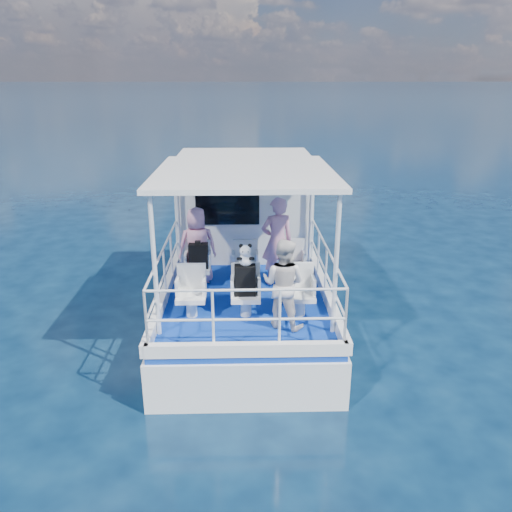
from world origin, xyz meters
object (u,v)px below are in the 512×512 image
Objects in this scene: passenger_port_fwd at (197,246)px; passenger_stbd_aft at (283,284)px; backpack_center at (245,280)px; panda at (245,255)px.

passenger_stbd_aft is at bearing 119.20° from passenger_port_fwd.
backpack_center is 1.41× the size of panda.
passenger_port_fwd is 2.88× the size of backpack_center.
passenger_stbd_aft is (1.49, -1.86, -0.02)m from passenger_port_fwd.
passenger_port_fwd reaches higher than passenger_stbd_aft.
backpack_center is at bearing -6.31° from passenger_stbd_aft.
passenger_port_fwd reaches higher than panda.
passenger_port_fwd reaches higher than backpack_center.
passenger_port_fwd is 2.39m from passenger_stbd_aft.
passenger_port_fwd is 1.79m from panda.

